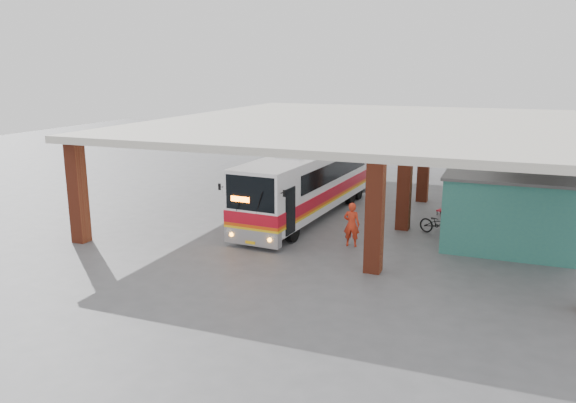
# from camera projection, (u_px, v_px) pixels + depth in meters

# --- Properties ---
(ground) EXTENTS (90.00, 90.00, 0.00)m
(ground) POSITION_uv_depth(u_px,v_px,m) (321.00, 240.00, 24.40)
(ground) COLOR #515154
(ground) RESTS_ON ground
(brick_columns) EXTENTS (20.10, 21.60, 4.35)m
(brick_columns) POSITION_uv_depth(u_px,v_px,m) (380.00, 173.00, 27.91)
(brick_columns) COLOR maroon
(brick_columns) RESTS_ON ground
(canopy_roof) EXTENTS (21.00, 23.00, 0.30)m
(canopy_roof) POSITION_uv_depth(u_px,v_px,m) (370.00, 123.00, 29.05)
(canopy_roof) COLOR beige
(canopy_roof) RESTS_ON brick_columns
(shop_building) EXTENTS (5.20, 8.20, 3.11)m
(shop_building) POSITION_uv_depth(u_px,v_px,m) (509.00, 200.00, 24.98)
(shop_building) COLOR #2D7069
(shop_building) RESTS_ON ground
(coach_bus) EXTENTS (3.26, 12.05, 3.47)m
(coach_bus) POSITION_uv_depth(u_px,v_px,m) (308.00, 183.00, 27.77)
(coach_bus) COLOR white
(coach_bus) RESTS_ON ground
(motorcycle) EXTENTS (2.09, 1.44, 1.04)m
(motorcycle) POSITION_uv_depth(u_px,v_px,m) (439.00, 224.00, 24.94)
(motorcycle) COLOR black
(motorcycle) RESTS_ON ground
(pedestrian) EXTENTS (0.71, 0.48, 1.88)m
(pedestrian) POSITION_uv_depth(u_px,v_px,m) (352.00, 224.00, 23.34)
(pedestrian) COLOR red
(pedestrian) RESTS_ON ground
(red_chair) EXTENTS (0.58, 0.58, 0.86)m
(red_chair) POSITION_uv_depth(u_px,v_px,m) (444.00, 208.00, 28.31)
(red_chair) COLOR red
(red_chair) RESTS_ON ground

